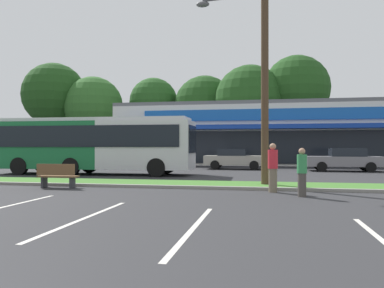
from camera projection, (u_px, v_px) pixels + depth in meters
grass_median at (171, 184)px, 16.20m from camera, size 56.00×2.20×0.12m
curb_lip at (163, 187)px, 15.00m from camera, size 56.00×0.24×0.12m
parking_stripe_0 at (4, 207)px, 10.40m from camera, size 0.12×4.80×0.01m
parking_stripe_1 at (85, 218)px, 8.79m from camera, size 0.12×4.80×0.01m
parking_stripe_2 at (193, 228)px, 7.74m from camera, size 0.12×4.80×0.01m
storefront_building at (284, 134)px, 36.05m from camera, size 29.89×11.91×5.44m
tree_far_left at (54, 95)px, 49.33m from camera, size 8.05×8.05×12.27m
tree_left at (93, 106)px, 48.68m from camera, size 7.41×7.41×10.42m
tree_mid_left at (154, 102)px, 49.29m from camera, size 6.17×6.17×10.37m
tree_mid at (205, 106)px, 47.41m from camera, size 7.53×7.53×10.31m
tree_mid_right at (250, 100)px, 43.59m from camera, size 7.98×7.98×10.83m
tree_right at (296, 89)px, 43.45m from camera, size 7.48×7.48×11.89m
utility_pole at (261, 44)px, 15.52m from camera, size 3.07×2.40×10.85m
city_bus at (95, 144)px, 22.30m from camera, size 11.60×2.84×3.25m
bus_stop_bench at (57, 175)px, 15.11m from camera, size 1.60×0.45×0.95m
car_1 at (235, 159)px, 27.33m from camera, size 4.34×1.85×1.43m
car_2 at (131, 158)px, 28.02m from camera, size 4.11×2.00×1.49m
car_3 at (344, 159)px, 25.11m from camera, size 4.73×1.89×1.50m
pedestrian_near_bench at (302, 172)px, 12.50m from camera, size 0.32×0.32×1.59m
pedestrian_by_pole at (273, 168)px, 13.71m from camera, size 0.35×0.35×1.75m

